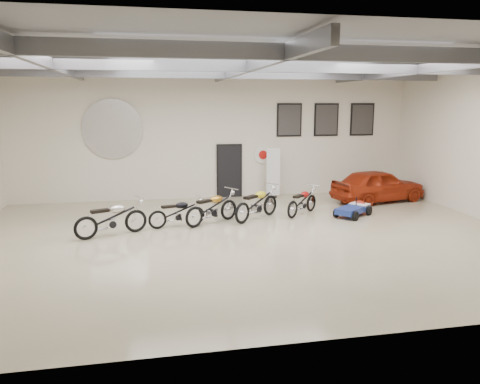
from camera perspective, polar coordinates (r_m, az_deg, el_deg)
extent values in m
cube|color=#B6A88B|center=(13.40, 1.01, -5.57)|extent=(16.00, 12.00, 0.01)
cube|color=slate|center=(12.92, 1.08, 16.23)|extent=(16.00, 12.00, 0.01)
cube|color=beige|center=(18.81, -2.87, 6.88)|extent=(16.00, 0.02, 5.00)
cube|color=black|center=(19.00, -1.32, 2.53)|extent=(0.92, 0.08, 2.10)
imported|color=#9C260E|center=(18.90, 16.47, 0.79)|extent=(2.31, 3.99, 1.28)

